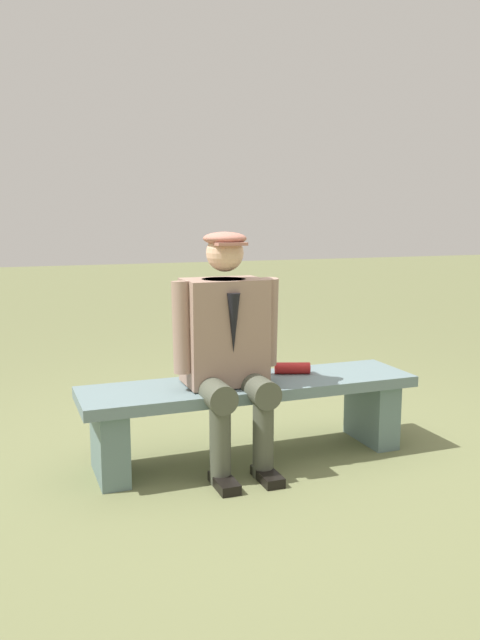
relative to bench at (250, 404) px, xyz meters
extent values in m
plane|color=olive|center=(0.00, 0.00, -0.31)|extent=(30.00, 30.00, 0.00)
cube|color=slate|center=(0.00, 0.00, 0.10)|extent=(1.89, 0.48, 0.06)
cube|color=slate|center=(-0.79, 0.00, -0.12)|extent=(0.15, 0.40, 0.38)
cube|color=slate|center=(0.79, 0.00, -0.12)|extent=(0.15, 0.40, 0.38)
cube|color=gray|center=(0.16, 0.00, 0.43)|extent=(0.43, 0.29, 0.57)
cylinder|color=#1E2338|center=(0.16, 0.00, 0.68)|extent=(0.24, 0.24, 0.06)
cone|color=black|center=(0.16, 0.15, 0.49)|extent=(0.07, 0.07, 0.31)
sphere|color=#DBAD8C|center=(0.16, 0.02, 0.85)|extent=(0.20, 0.20, 0.20)
ellipsoid|color=#A86B5A|center=(0.16, 0.02, 0.93)|extent=(0.23, 0.23, 0.07)
cube|color=#A86B5A|center=(0.16, 0.11, 0.90)|extent=(0.16, 0.09, 0.02)
cylinder|color=#4A4D3E|center=(0.04, 0.14, 0.14)|extent=(0.15, 0.42, 0.15)
cylinder|color=#4A4D3E|center=(0.04, 0.28, -0.09)|extent=(0.11, 0.11, 0.45)
cube|color=black|center=(0.04, 0.34, -0.29)|extent=(0.10, 0.24, 0.05)
cylinder|color=gray|center=(-0.09, 0.04, 0.47)|extent=(0.11, 0.13, 0.49)
cylinder|color=#4A4D3E|center=(0.27, 0.14, 0.14)|extent=(0.15, 0.42, 0.15)
cylinder|color=#4A4D3E|center=(0.27, 0.28, -0.09)|extent=(0.11, 0.11, 0.45)
cube|color=black|center=(0.27, 0.34, -0.29)|extent=(0.10, 0.24, 0.05)
cylinder|color=gray|center=(0.40, 0.04, 0.47)|extent=(0.11, 0.13, 0.49)
cylinder|color=#B21E1E|center=(-0.29, -0.08, 0.17)|extent=(0.22, 0.13, 0.07)
camera|label=1|loc=(1.28, 3.24, 1.05)|focal=36.18mm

